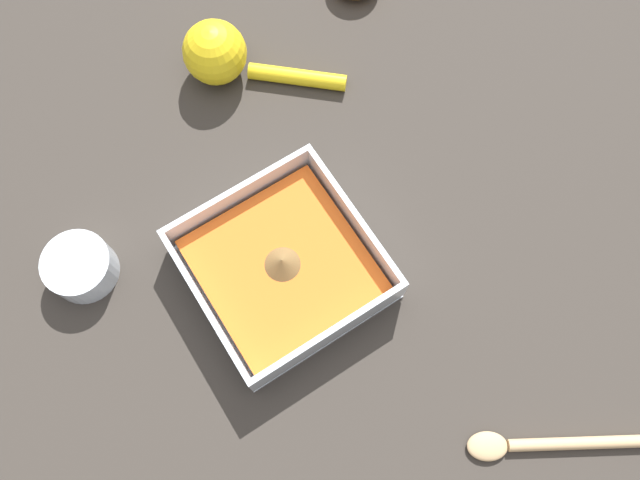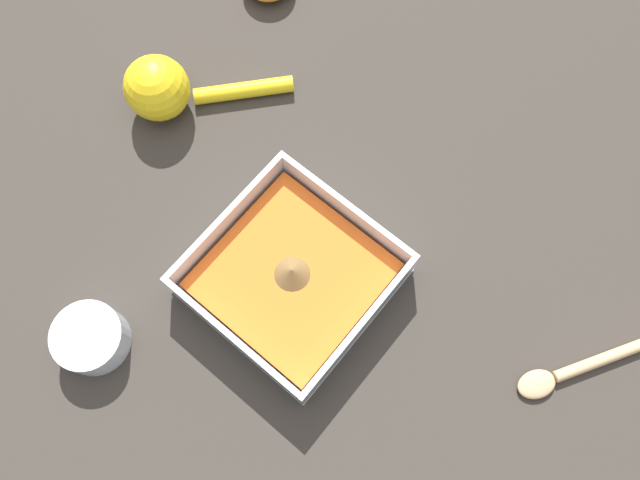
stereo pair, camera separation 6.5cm
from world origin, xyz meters
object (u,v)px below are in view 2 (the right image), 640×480
Objects in this scene: spice_bowl at (92,339)px; wooden_spoon at (596,362)px; lemon_squeezer at (165,88)px; square_dish at (292,277)px.

spice_bowl is 0.51m from wooden_spoon.
lemon_squeezer reaches higher than spice_bowl.
square_dish is 0.32m from wooden_spoon.
lemon_squeezer reaches higher than wooden_spoon.
square_dish is 1.16× the size of lemon_squeezer.
spice_bowl is 0.45× the size of lemon_squeezer.
lemon_squeezer is at bearing -106.27° from square_dish.
square_dish reaches higher than spice_bowl.
spice_bowl is (0.18, -0.11, -0.00)m from square_dish.
square_dish is at bearing 115.07° from lemon_squeezer.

